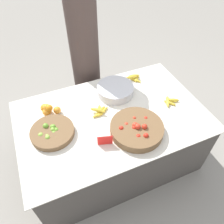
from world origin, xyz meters
TOP-DOWN VIEW (x-y plane):
  - ground_plane at (0.00, 0.00)m, footprint 12.00×12.00m
  - market_table at (0.00, 0.00)m, footprint 1.80×1.16m
  - lime_bowl at (-0.58, -0.00)m, footprint 0.39×0.39m
  - tomato_basket at (0.13, -0.27)m, footprint 0.48×0.48m
  - orange_pile at (-0.55, 0.27)m, footprint 0.18×0.15m
  - metal_bowl at (0.16, 0.29)m, footprint 0.39×0.39m
  - price_sign at (-0.19, -0.28)m, footprint 0.12×0.04m
  - banana_bunch_middle_left at (-0.10, 0.08)m, footprint 0.19×0.16m
  - banana_bunch_front_center at (0.45, 0.42)m, footprint 0.19×0.16m
  - banana_bunch_front_left at (0.62, -0.06)m, footprint 0.18×0.16m
  - vendor_person at (0.02, 0.84)m, footprint 0.33×0.33m

SIDE VIEW (x-z plane):
  - ground_plane at x=0.00m, z-range 0.00..0.00m
  - market_table at x=0.00m, z-range 0.00..0.71m
  - banana_bunch_front_left at x=0.62m, z-range 0.71..0.75m
  - banana_bunch_middle_left at x=-0.10m, z-range 0.71..0.77m
  - banana_bunch_front_center at x=0.45m, z-range 0.71..0.77m
  - lime_bowl at x=-0.58m, z-range 0.70..0.78m
  - tomato_basket at x=0.13m, z-range 0.69..0.81m
  - metal_bowl at x=0.16m, z-range 0.71..0.80m
  - orange_pile at x=-0.55m, z-range 0.70..0.82m
  - price_sign at x=-0.19m, z-range 0.71..0.82m
  - vendor_person at x=0.02m, z-range -0.06..1.69m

